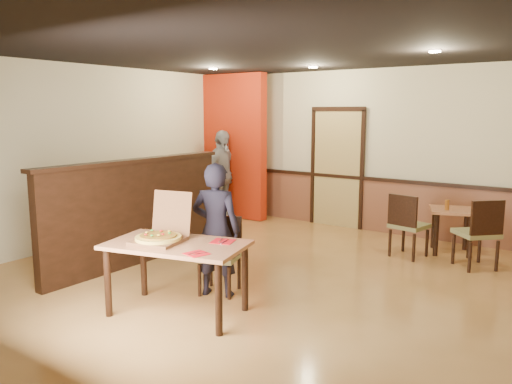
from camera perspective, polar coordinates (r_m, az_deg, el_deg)
floor at (r=6.06m, az=1.08°, el=-10.84°), size 7.00×7.00×0.00m
ceiling at (r=5.74m, az=1.17°, el=16.44°), size 7.00×7.00×0.00m
wall_back at (r=8.83m, az=14.10°, el=4.52°), size 7.00×0.00×7.00m
wall_left at (r=8.23m, az=-19.48°, el=3.95°), size 0.00×7.00×7.00m
wainscot_back at (r=8.93m, az=13.80°, el=-1.57°), size 7.00×0.04×0.90m
chair_rail_back at (r=8.84m, az=13.86°, el=1.40°), size 7.00×0.06×0.06m
back_door at (r=9.15m, az=9.26°, el=2.63°), size 0.90×0.06×2.10m
booth_partition at (r=7.02m, az=-13.45°, el=-2.07°), size 0.20×3.10×1.44m
red_accent_panel at (r=9.86m, az=-2.95°, el=5.24°), size 1.60×0.20×2.78m
spot_a at (r=8.55m, az=-4.93°, el=13.87°), size 0.14×0.14×0.02m
spot_b at (r=8.27m, az=6.53°, el=14.01°), size 0.14×0.14×0.02m
spot_c at (r=6.50m, az=19.76°, el=14.89°), size 0.14×0.14×0.02m
main_table at (r=5.20m, az=-9.06°, el=-6.93°), size 1.56×1.13×0.75m
diner_chair at (r=5.83m, az=-3.98°, el=-6.77°), size 0.55×0.55×0.87m
side_chair_left at (r=7.44m, az=16.87°, el=-3.42°), size 0.53×0.53×0.92m
side_chair_right at (r=7.21m, az=24.18°, el=-4.08°), size 0.67×0.67×0.95m
side_table at (r=7.90m, az=21.49°, el=-3.01°), size 0.79×0.79×0.66m
diner at (r=5.63m, az=-4.59°, el=-4.35°), size 0.65×0.54×1.52m
passerby at (r=9.62m, az=-3.94°, el=1.92°), size 0.48×1.04×1.73m
pizza_box at (r=5.24m, az=-10.80°, el=-4.89°), size 0.57×0.64×0.49m
pizza at (r=5.20m, az=-11.10°, el=-5.15°), size 0.53×0.53×0.03m
napkin_near at (r=4.75m, az=-6.79°, el=-7.01°), size 0.24×0.24×0.01m
napkin_far at (r=5.17m, az=-3.80°, el=-5.63°), size 0.28×0.28×0.01m
condiment at (r=7.74m, az=20.99°, el=-1.37°), size 0.06×0.06×0.15m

